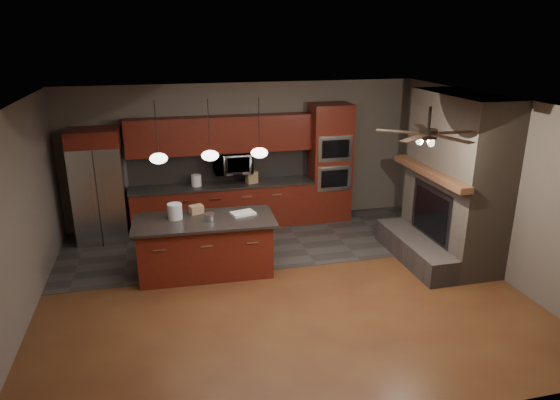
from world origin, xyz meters
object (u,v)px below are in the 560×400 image
object	(u,v)px
counter_bucket	(196,180)
counter_box	(252,177)
microwave	(232,163)
paint_tray	(243,213)
cardboard_box	(196,209)
oven_tower	(330,163)
white_bucket	(175,211)
paint_can	(209,217)
kitchen_island	(206,246)
refrigerator	(99,186)

from	to	relation	value
counter_bucket	counter_box	size ratio (longest dim) A/B	0.95
microwave	paint_tray	distance (m)	1.92
cardboard_box	oven_tower	bearing A→B (deg)	11.27
white_bucket	microwave	bearing A→B (deg)	56.76
paint_can	counter_box	distance (m)	2.20
white_bucket	kitchen_island	bearing A→B (deg)	-17.90
microwave	paint_can	bearing A→B (deg)	-108.45
microwave	counter_bucket	world-z (taller)	microwave
oven_tower	white_bucket	bearing A→B (deg)	-150.90
microwave	white_bucket	xyz separation A→B (m)	(-1.19, -1.82, -0.26)
white_bucket	counter_box	size ratio (longest dim) A/B	1.07
cardboard_box	counter_box	xyz separation A→B (m)	(1.20, 1.55, 0.03)
refrigerator	counter_bucket	distance (m)	1.77
refrigerator	paint_can	world-z (taller)	refrigerator
kitchen_island	counter_box	bearing A→B (deg)	61.55
microwave	kitchen_island	distance (m)	2.26
microwave	paint_can	size ratio (longest dim) A/B	4.15
microwave	paint_tray	size ratio (longest dim) A/B	2.00
white_bucket	counter_bucket	size ratio (longest dim) A/B	1.13
refrigerator	counter_bucket	xyz separation A→B (m)	(1.76, 0.08, -0.04)
microwave	counter_box	distance (m)	0.47
oven_tower	refrigerator	bearing A→B (deg)	-179.05
paint_can	counter_box	xyz separation A→B (m)	(1.03, 1.94, 0.04)
paint_tray	counter_box	size ratio (longest dim) A/B	1.60
kitchen_island	paint_tray	world-z (taller)	paint_tray
counter_box	paint_tray	bearing A→B (deg)	-121.06
refrigerator	paint_tray	distance (m)	2.94
cardboard_box	counter_bucket	world-z (taller)	counter_bucket
microwave	counter_bucket	xyz separation A→B (m)	(-0.72, -0.05, -0.29)
microwave	refrigerator	world-z (taller)	refrigerator
white_bucket	paint_tray	size ratio (longest dim) A/B	0.67
refrigerator	kitchen_island	distance (m)	2.58
microwave	white_bucket	size ratio (longest dim) A/B	2.97
kitchen_island	counter_box	world-z (taller)	counter_box
white_bucket	counter_box	bearing A→B (deg)	48.04
microwave	refrigerator	size ratio (longest dim) A/B	0.35
refrigerator	kitchen_island	bearing A→B (deg)	-46.70
refrigerator	white_bucket	xyz separation A→B (m)	(1.29, -1.69, -0.00)
cardboard_box	paint_tray	bearing A→B (deg)	-35.66
oven_tower	refrigerator	size ratio (longest dim) A/B	1.14
refrigerator	counter_bucket	bearing A→B (deg)	2.63
counter_bucket	oven_tower	bearing A→B (deg)	-0.16
white_bucket	paint_can	distance (m)	0.56
counter_bucket	paint_tray	bearing A→B (deg)	-72.04
kitchen_island	white_bucket	xyz separation A→B (m)	(-0.44, 0.14, 0.58)
microwave	paint_tray	xyz separation A→B (m)	(-0.12, -1.88, -0.36)
white_bucket	refrigerator	bearing A→B (deg)	127.32
kitchen_island	counter_box	xyz separation A→B (m)	(1.11, 1.86, 0.55)
paint_tray	cardboard_box	bearing A→B (deg)	147.71
oven_tower	cardboard_box	world-z (taller)	oven_tower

